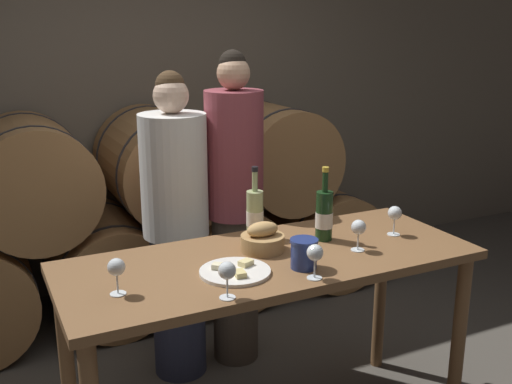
% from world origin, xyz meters
% --- Properties ---
extents(stone_wall_back, '(10.00, 0.12, 3.20)m').
position_xyz_m(stone_wall_back, '(0.00, 2.11, 1.60)').
color(stone_wall_back, '#706656').
rests_on(stone_wall_back, ground_plane).
extents(barrel_stack, '(3.11, 0.86, 1.34)m').
position_xyz_m(barrel_stack, '(-0.00, 1.56, 0.62)').
color(barrel_stack, '#9E7042').
rests_on(barrel_stack, ground_plane).
extents(tasting_table, '(1.79, 0.71, 0.90)m').
position_xyz_m(tasting_table, '(0.00, 0.00, 0.79)').
color(tasting_table, brown).
rests_on(tasting_table, ground_plane).
extents(person_left, '(0.34, 0.34, 1.65)m').
position_xyz_m(person_left, '(-0.18, 0.73, 0.83)').
color(person_left, '#2D334C').
rests_on(person_left, ground_plane).
extents(person_right, '(0.31, 0.31, 1.74)m').
position_xyz_m(person_right, '(0.16, 0.73, 0.89)').
color(person_right, '#4C4238').
rests_on(person_right, ground_plane).
extents(wine_bottle_red, '(0.08, 0.08, 0.34)m').
position_xyz_m(wine_bottle_red, '(0.32, 0.08, 1.02)').
color(wine_bottle_red, '#193819').
rests_on(wine_bottle_red, tasting_table).
extents(wine_bottle_white, '(0.08, 0.08, 0.34)m').
position_xyz_m(wine_bottle_white, '(0.05, 0.25, 1.02)').
color(wine_bottle_white, '#ADBC7F').
rests_on(wine_bottle_white, tasting_table).
extents(blue_crock, '(0.11, 0.11, 0.12)m').
position_xyz_m(blue_crock, '(0.06, -0.17, 0.97)').
color(blue_crock, navy).
rests_on(blue_crock, tasting_table).
extents(bread_basket, '(0.19, 0.19, 0.13)m').
position_xyz_m(bread_basket, '(0.00, 0.08, 0.95)').
color(bread_basket, '#A87F4C').
rests_on(bread_basket, tasting_table).
extents(cheese_plate, '(0.29, 0.29, 0.04)m').
position_xyz_m(cheese_plate, '(-0.21, -0.10, 0.91)').
color(cheese_plate, white).
rests_on(cheese_plate, tasting_table).
extents(wine_glass_far_left, '(0.07, 0.07, 0.14)m').
position_xyz_m(wine_glass_far_left, '(-0.67, -0.09, 1.01)').
color(wine_glass_far_left, white).
rests_on(wine_glass_far_left, tasting_table).
extents(wine_glass_left, '(0.07, 0.07, 0.14)m').
position_xyz_m(wine_glass_left, '(-0.33, -0.29, 1.01)').
color(wine_glass_left, white).
rests_on(wine_glass_left, tasting_table).
extents(wine_glass_center, '(0.07, 0.07, 0.14)m').
position_xyz_m(wine_glass_center, '(0.05, -0.28, 1.01)').
color(wine_glass_center, white).
rests_on(wine_glass_center, tasting_table).
extents(wine_glass_right, '(0.07, 0.07, 0.14)m').
position_xyz_m(wine_glass_right, '(0.38, -0.10, 1.01)').
color(wine_glass_right, white).
rests_on(wine_glass_right, tasting_table).
extents(wine_glass_far_right, '(0.07, 0.07, 0.14)m').
position_xyz_m(wine_glass_far_right, '(0.65, -0.01, 1.01)').
color(wine_glass_far_right, white).
rests_on(wine_glass_far_right, tasting_table).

